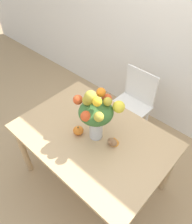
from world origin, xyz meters
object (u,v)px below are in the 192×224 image
Objects in this scene: pumpkin at (78,130)px; dining_chair_near_window at (131,105)px; flower_vase at (96,113)px; turkey_figurine at (113,141)px.

dining_chair_near_window is (-0.03, 0.86, -0.29)m from pumpkin.
flower_vase is 4.15× the size of turkey_figurine.
flower_vase is 0.55× the size of dining_chair_near_window.
flower_vase is at bearing -77.18° from dining_chair_near_window.
flower_vase reaches higher than turkey_figurine.
dining_chair_near_window is (-0.16, 0.78, -0.53)m from flower_vase.
turkey_figurine is 0.86m from dining_chair_near_window.
pumpkin is at bearing -147.68° from flower_vase.
turkey_figurine is 0.13× the size of dining_chair_near_window.
dining_chair_near_window is at bearing 101.59° from flower_vase.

